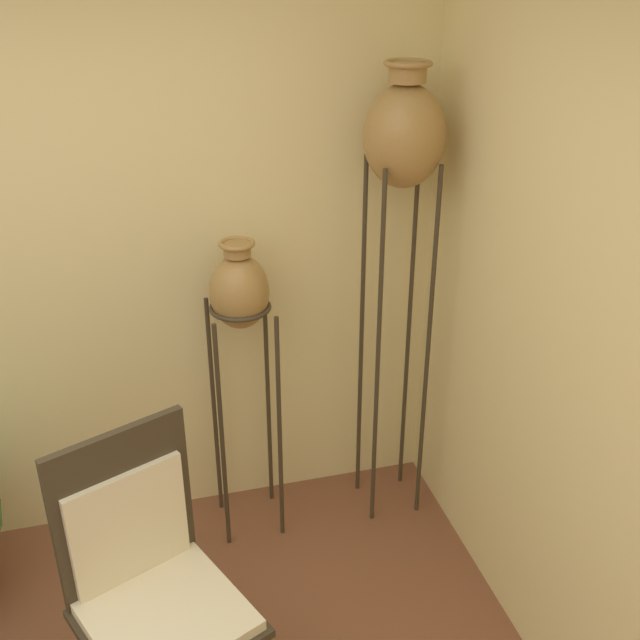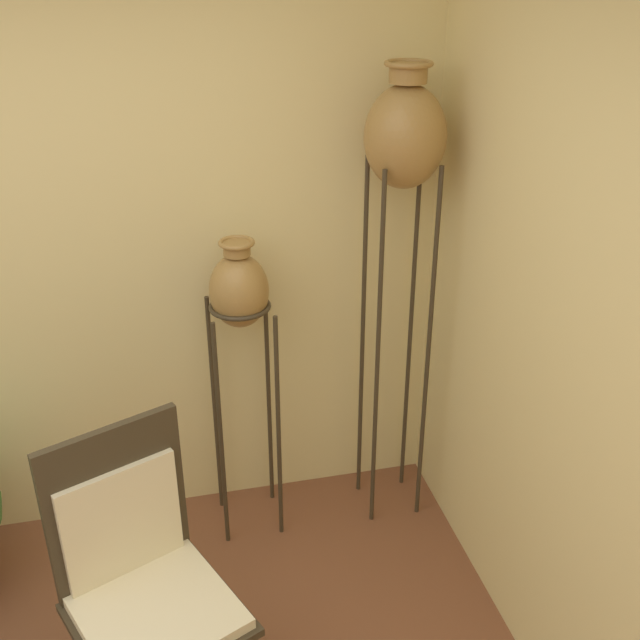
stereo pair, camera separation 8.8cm
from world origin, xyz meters
The scene contains 4 objects.
wall_back centered at (0.00, 1.82, 1.35)m, with size 7.58×0.06×2.70m.
vase_stand_tall centered at (1.55, 1.55, 1.77)m, with size 0.33×0.33×2.10m.
vase_stand_medium centered at (0.87, 1.57, 1.16)m, with size 0.27×0.27×1.43m.
chair centered at (0.39, 0.69, 0.61)m, with size 0.67×0.67×1.11m.
Camera 1 is at (0.46, -1.23, 2.48)m, focal length 42.00 mm.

